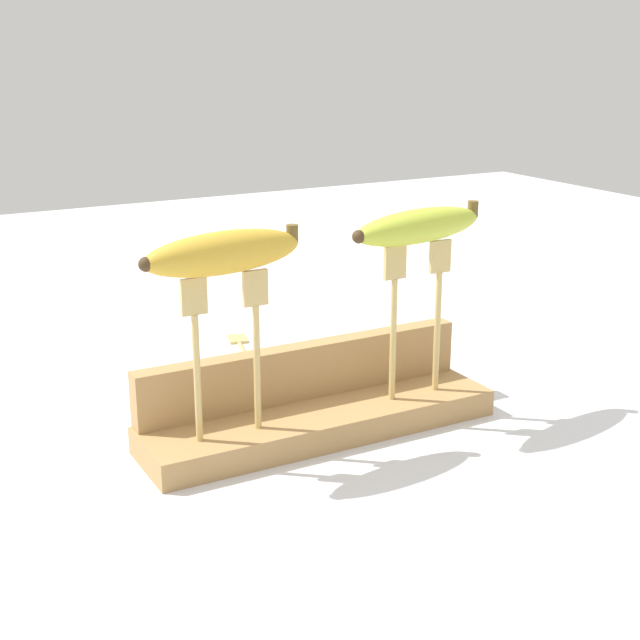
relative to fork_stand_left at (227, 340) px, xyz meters
The scene contains 9 objects.
ground_plane 0.17m from the fork_stand_left, ahead, with size 3.00×3.00×0.00m, color silver.
wooden_board 0.16m from the fork_stand_left, ahead, with size 0.40×0.10×0.03m, color #A87F4C.
board_backstop 0.14m from the fork_stand_left, 25.35° to the left, with size 0.39×0.02×0.06m, color #A87F4C.
fork_stand_left is the anchor object (origin of this frame).
fork_stand_right 0.22m from the fork_stand_left, ahead, with size 0.08×0.01×0.17m.
banana_raised_left 0.09m from the fork_stand_left, behind, with size 0.17×0.06×0.04m.
banana_raised_right 0.24m from the fork_stand_left, ahead, with size 0.18×0.07×0.04m.
fork_fallen_near 0.37m from the fork_stand_left, 63.77° to the left, with size 0.06×0.17×0.01m.
banana_chunk_near 0.20m from the fork_stand_left, 46.33° to the left, with size 0.07×0.07×0.04m.
Camera 1 is at (-0.44, -0.80, 0.41)m, focal length 51.44 mm.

